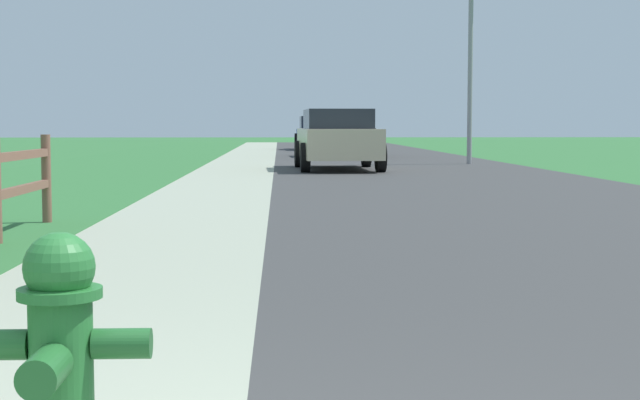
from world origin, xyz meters
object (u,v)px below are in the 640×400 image
(fire_hydrant, at_px, (60,349))
(parked_car_blue, at_px, (319,133))
(parked_car_black, at_px, (342,134))
(street_lamp, at_px, (475,47))
(parked_suv_beige, at_px, (338,138))

(fire_hydrant, height_order, parked_car_blue, parked_car_blue)
(fire_hydrant, distance_m, parked_car_black, 31.40)
(parked_car_blue, height_order, street_lamp, street_lamp)
(street_lamp, bearing_deg, parked_car_black, 117.35)
(fire_hydrant, height_order, street_lamp, street_lamp)
(fire_hydrant, bearing_deg, parked_car_blue, 86.43)
(parked_car_blue, relative_size, street_lamp, 0.79)
(parked_car_black, bearing_deg, street_lamp, -62.65)
(fire_hydrant, bearing_deg, street_lamp, 75.38)
(parked_car_black, distance_m, parked_car_blue, 9.73)
(parked_suv_beige, distance_m, street_lamp, 5.91)
(parked_car_blue, distance_m, street_lamp, 17.03)
(parked_car_blue, bearing_deg, fire_hydrant, -93.57)
(street_lamp, bearing_deg, parked_car_blue, 103.26)
(fire_hydrant, height_order, parked_suv_beige, parked_suv_beige)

